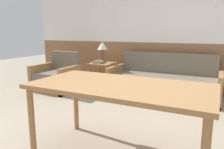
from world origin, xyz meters
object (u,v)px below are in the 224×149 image
Objects in this scene: side_table at (102,68)px; dining_table at (120,92)px; armchair at (57,79)px; couch at (163,84)px; table_lamp at (103,46)px.

dining_table reaches higher than side_table.
dining_table is (2.28, -1.76, 0.43)m from armchair.
dining_table is at bearing -86.46° from couch.
couch reaches higher than dining_table.
table_lamp is (0.77, 0.64, 0.67)m from armchair.
dining_table is at bearing -53.48° from armchair.
dining_table is at bearing -57.35° from side_table.
couch reaches higher than side_table.
side_table is (-1.34, -0.03, 0.22)m from couch.
side_table is 0.34× the size of dining_table.
couch is 2.22m from armchair.
armchair is 2.91m from dining_table.
table_lamp is at bearing 109.41° from side_table.
couch is 2.39× the size of armchair.
armchair is at bearing -145.33° from side_table.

